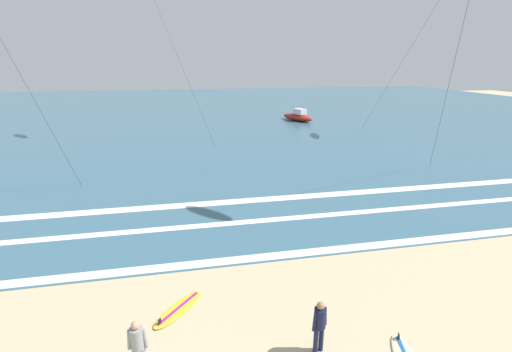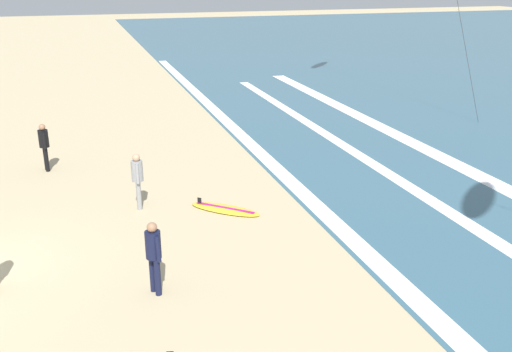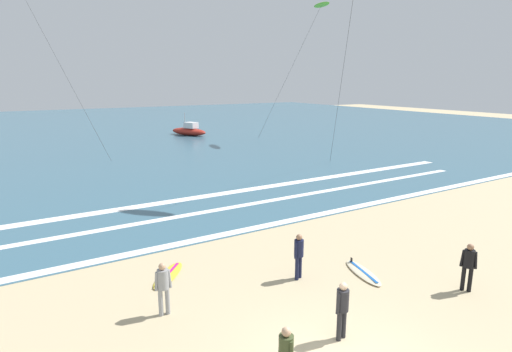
# 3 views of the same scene
# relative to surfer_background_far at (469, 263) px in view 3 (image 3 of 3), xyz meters

# --- Properties ---
(ocean_surface) EXTENTS (140.00, 90.00, 0.01)m
(ocean_surface) POSITION_rel_surfer_background_far_xyz_m (-5.95, 53.06, -0.95)
(ocean_surface) COLOR #386075
(ocean_surface) RESTS_ON ground
(wave_foam_shoreline) EXTENTS (56.78, 0.54, 0.01)m
(wave_foam_shoreline) POSITION_rel_surfer_background_far_xyz_m (-7.84, 8.46, -0.94)
(wave_foam_shoreline) COLOR white
(wave_foam_shoreline) RESTS_ON ocean_surface
(wave_foam_mid_break) EXTENTS (41.83, 0.50, 0.01)m
(wave_foam_mid_break) POSITION_rel_surfer_background_far_xyz_m (-5.27, 11.80, -0.94)
(wave_foam_mid_break) COLOR white
(wave_foam_mid_break) RESTS_ON ocean_surface
(wave_foam_outer_break) EXTENTS (45.27, 0.75, 0.01)m
(wave_foam_outer_break) POSITION_rel_surfer_background_far_xyz_m (-5.05, 14.51, -0.94)
(wave_foam_outer_break) COLOR white
(wave_foam_outer_break) RESTS_ON ocean_surface
(surfer_background_far) EXTENTS (0.34, 0.48, 1.60)m
(surfer_background_far) POSITION_rel_surfer_background_far_xyz_m (0.00, 0.00, 0.00)
(surfer_background_far) COLOR black
(surfer_background_far) RESTS_ON ground
(surfer_mid_group) EXTENTS (0.52, 0.32, 1.60)m
(surfer_mid_group) POSITION_rel_surfer_background_far_xyz_m (-5.18, 0.16, 0.00)
(surfer_mid_group) COLOR #232328
(surfer_mid_group) RESTS_ON ground
(surfer_left_near) EXTENTS (0.50, 0.32, 1.60)m
(surfer_left_near) POSITION_rel_surfer_background_far_xyz_m (-4.09, 3.46, 0.00)
(surfer_left_near) COLOR #141938
(surfer_left_near) RESTS_ON ground
(surfer_left_far) EXTENTS (0.51, 0.32, 1.60)m
(surfer_left_far) POSITION_rel_surfer_background_far_xyz_m (-8.74, 3.65, 0.00)
(surfer_left_far) COLOR gray
(surfer_left_far) RESTS_ON ground
(surfboard_left_pile) EXTENTS (1.85, 1.96, 0.25)m
(surfboard_left_pile) POSITION_rel_surfer_background_far_xyz_m (-7.83, 5.90, -0.91)
(surfboard_left_pile) COLOR yellow
(surfboard_left_pile) RESTS_ON ground
(surfboard_near_water) EXTENTS (1.11, 2.18, 0.25)m
(surfboard_near_water) POSITION_rel_surfer_background_far_xyz_m (-1.94, 2.57, -0.91)
(surfboard_near_water) COLOR beige
(surfboard_near_water) RESTS_ON ground
(kite_lime_high_right) EXTENTS (5.37, 6.72, 14.40)m
(kite_lime_high_right) POSITION_rel_surfer_background_far_xyz_m (17.46, 28.86, 13.13)
(kite_lime_high_right) COLOR #70C628
(kite_lime_high_right) RESTS_ON ground
(offshore_boat) EXTENTS (3.75, 5.43, 2.70)m
(offshore_boat) POSITION_rel_surfer_background_far_xyz_m (7.22, 40.77, -0.40)
(offshore_boat) COLOR maroon
(offshore_boat) RESTS_ON ground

